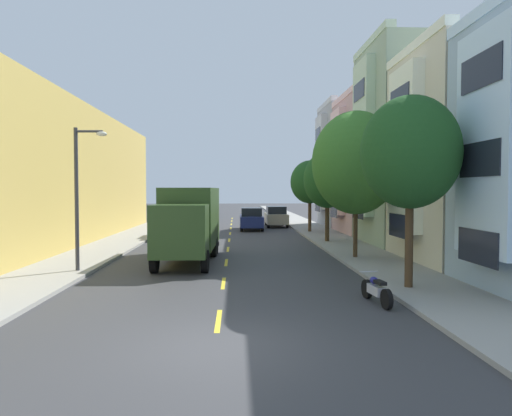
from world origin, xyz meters
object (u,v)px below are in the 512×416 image
at_px(parked_wagon_sky, 168,227).
at_px(parked_sedan_black, 198,212).
at_px(street_tree_third, 327,180).
at_px(moving_navy_sedan, 251,219).
at_px(parked_suv_champagne, 276,216).
at_px(delivery_box_truck, 190,220).
at_px(street_lamp, 81,187).
at_px(parked_hatchback_burgundy, 183,219).
at_px(parked_motorcycle, 376,290).
at_px(parked_wagon_teal, 202,209).
at_px(street_tree_second, 356,163).
at_px(street_tree_farthest, 310,182).
at_px(street_tree_nearest, 410,153).

distance_m(parked_wagon_sky, parked_sedan_black, 24.46).
xyz_separation_m(street_tree_third, moving_navy_sedan, (-4.60, 10.48, -3.14)).
bearing_deg(parked_suv_champagne, parked_sedan_black, 120.94).
bearing_deg(delivery_box_truck, street_lamp, -140.99).
height_order(parked_hatchback_burgundy, parked_motorcycle, parked_hatchback_burgundy).
bearing_deg(parked_wagon_sky, parked_sedan_black, 89.51).
bearing_deg(parked_suv_champagne, parked_wagon_teal, 112.62).
xyz_separation_m(street_tree_second, street_lamp, (-12.33, -3.36, -1.21)).
relative_size(parked_wagon_sky, parked_sedan_black, 1.05).
bearing_deg(street_tree_farthest, parked_suv_champagne, 107.33).
bearing_deg(street_tree_nearest, parked_motorcycle, -133.66).
bearing_deg(parked_wagon_sky, street_tree_third, -19.00).
xyz_separation_m(street_tree_second, parked_wagon_teal, (-10.66, 41.75, -4.01)).
height_order(street_tree_second, parked_wagon_sky, street_tree_second).
bearing_deg(delivery_box_truck, street_tree_nearest, -41.35).
bearing_deg(street_tree_farthest, street_lamp, -124.69).
xyz_separation_m(street_tree_second, parked_hatchback_burgundy, (-10.77, 20.38, -4.06)).
relative_size(street_tree_third, parked_wagon_sky, 1.23).
distance_m(street_tree_second, parked_sedan_black, 37.18).
bearing_deg(street_tree_third, delivery_box_truck, -138.54).
distance_m(parked_suv_champagne, parked_hatchback_burgundy, 8.69).
height_order(street_tree_farthest, parked_wagon_sky, street_tree_farthest).
height_order(delivery_box_truck, parked_wagon_teal, delivery_box_truck).
bearing_deg(parked_suv_champagne, street_tree_third, -81.38).
height_order(street_tree_third, parked_sedan_black, street_tree_third).
bearing_deg(street_tree_nearest, street_tree_second, 90.00).
bearing_deg(street_lamp, parked_wagon_teal, 87.88).
relative_size(street_tree_nearest, street_tree_second, 0.91).
bearing_deg(parked_wagon_sky, street_tree_nearest, -59.25).
relative_size(parked_suv_champagne, moving_navy_sedan, 1.00).
height_order(parked_wagon_sky, parked_sedan_black, parked_wagon_sky).
relative_size(parked_wagon_sky, moving_navy_sedan, 0.99).
relative_size(street_tree_second, parked_wagon_sky, 1.52).
height_order(delivery_box_truck, parked_suv_champagne, delivery_box_truck).
height_order(street_tree_nearest, street_tree_farthest, street_tree_nearest).
bearing_deg(street_tree_third, parked_hatchback_burgundy, 129.29).
relative_size(street_tree_nearest, parked_sedan_black, 1.45).
relative_size(street_tree_nearest, parked_wagon_sky, 1.38).
height_order(delivery_box_truck, parked_wagon_sky, delivery_box_truck).
distance_m(street_tree_third, delivery_box_truck, 11.14).
bearing_deg(parked_hatchback_burgundy, parked_wagon_sky, -90.26).
height_order(street_tree_farthest, parked_sedan_black, street_tree_farthest).
xyz_separation_m(delivery_box_truck, parked_suv_champagne, (6.06, 21.28, -1.02)).
height_order(street_lamp, parked_sedan_black, street_lamp).
bearing_deg(street_tree_nearest, parked_sedan_black, 103.97).
bearing_deg(parked_hatchback_burgundy, moving_navy_sedan, -23.46).
distance_m(street_tree_farthest, parked_motorcycle, 23.75).
relative_size(street_lamp, parked_hatchback_burgundy, 1.46).
bearing_deg(parked_sedan_black, parked_wagon_teal, 90.54).
bearing_deg(parked_hatchback_burgundy, delivery_box_truck, -82.81).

